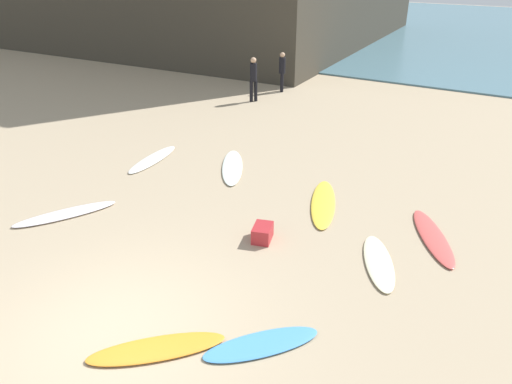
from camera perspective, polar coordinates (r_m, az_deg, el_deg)
The scene contains 13 objects.
ground_plane at distance 8.51m, azimuth -16.53°, elevation -15.74°, with size 120.00×120.00×0.00m, color tan.
ocean_water at distance 43.31m, azimuth 24.80°, elevation 17.16°, with size 120.00×40.00×0.08m, color slate.
surfboard_0 at distance 9.96m, azimuth 14.45°, elevation -8.13°, with size 0.54×1.97×0.07m, color #F0E8BD.
surfboard_1 at distance 12.18m, azimuth -21.80°, elevation -2.43°, with size 0.50×2.37×0.08m, color white.
surfboard_2 at distance 7.94m, azimuth 0.68°, elevation -17.74°, with size 0.55×1.92×0.06m, color #458FD7.
surfboard_3 at distance 13.80m, azimuth -2.85°, elevation 3.02°, with size 0.58×2.52×0.07m, color white.
surfboard_4 at distance 14.66m, azimuth -12.24°, elevation 3.86°, with size 0.54×2.30×0.06m, color silver.
surfboard_5 at distance 11.90m, azimuth 8.04°, elevation -1.35°, with size 0.59×2.57×0.07m, color yellow.
surfboard_6 at distance 8.02m, azimuth -11.78°, elevation -17.87°, with size 0.55×2.16×0.08m, color orange.
surfboard_7 at distance 11.13m, azimuth 20.39°, elevation -5.05°, with size 0.52×2.38×0.08m, color #D9554F.
beachgoer_near at distance 21.60m, azimuth 3.14°, elevation 14.37°, with size 0.38×0.38×1.71m.
beachgoer_mid at distance 20.02m, azimuth -0.30°, elevation 13.59°, with size 0.39×0.39×1.80m.
beach_cooler at distance 10.33m, azimuth 0.78°, elevation -4.91°, with size 0.54×0.38×0.34m, color #B2282D.
Camera 1 is at (5.04, -3.95, 5.61)m, focal length 33.45 mm.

